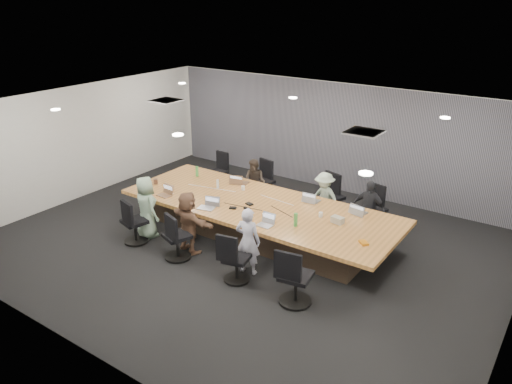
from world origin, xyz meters
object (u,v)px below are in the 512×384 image
Objects in this scene: chair_0 at (218,175)px; laptop_5 at (206,208)px; bottle_clear at (218,184)px; person_6 at (248,241)px; bottle_green_left at (197,171)px; chair_6 at (237,262)px; mug_brown at (156,181)px; person_4 at (146,207)px; chair_4 at (135,225)px; chair_2 at (331,201)px; laptop_1 at (241,183)px; person_1 at (255,182)px; snack_packet at (364,243)px; chair_5 at (177,240)px; person_2 at (324,198)px; conference_table at (259,219)px; laptop_4 at (164,196)px; canvas_bag at (337,220)px; bottle_green_right at (296,220)px; chair_7 at (296,280)px; person_5 at (189,222)px; person_3 at (368,208)px; laptop_3 at (358,212)px; laptop_2 at (312,200)px; chair_3 at (374,213)px; laptop_6 at (265,226)px; stapler at (247,209)px.

laptop_5 is (1.70, -2.50, 0.38)m from chair_0.
laptop_5 is 1.17m from bottle_clear.
person_6 is at bearing -34.48° from laptop_5.
bottle_green_left is at bearing 122.54° from laptop_5.
mug_brown is at bearing 145.44° from chair_6.
chair_4 is at bearing 104.77° from person_4.
chair_2 is (3.31, 0.00, 0.07)m from chair_0.
person_6 reaches higher than laptop_1.
snack_packet is at bearing -33.56° from person_1.
chair_5 is 0.96m from laptop_5.
chair_5 is at bearing -35.27° from mug_brown.
conference_table is at bearing -109.92° from person_2.
snack_packet reaches higher than laptop_4.
chair_4 is 2.33m from bottle_green_left.
chair_2 is 1.87m from canvas_bag.
chair_4 is 4.68m from snack_packet.
chair_4 is 1.04× the size of chair_6.
person_1 reaches higher than bottle_green_right.
mug_brown is (-0.70, 0.43, 0.05)m from laptop_4.
conference_table is at bearing 128.57° from chair_7.
chair_6 is at bearing 177.31° from person_5.
person_5 is (-2.68, 0.35, 0.21)m from chair_7.
mug_brown is (-4.54, -1.72, 0.17)m from person_3.
bottle_green_left is at bearing -153.16° from person_1.
person_3 reaches higher than bottle_green_left.
person_5 is 3.43m from snack_packet.
chair_6 is 0.60× the size of person_3.
laptop_1 is at bearing -98.29° from person_4.
chair_7 is 0.72× the size of person_2.
person_6 is 2.54m from bottle_clear.
mug_brown reaches higher than laptop_3.
chair_2 reaches higher than laptop_2.
person_2 is 5.11× the size of canvas_bag.
person_2 is at bearing 32.31° from chair_3.
person_3 reaches higher than laptop_6.
mug_brown is (-2.65, -0.37, 0.40)m from conference_table.
chair_6 is 3.51m from person_1.
bottle_green_left is (-1.42, 1.92, 0.22)m from person_5.
person_1 is 2.85m from person_4.
mug_brown is 0.62× the size of snack_packet.
bottle_green_right is (0.49, 1.23, 0.49)m from chair_6.
chair_2 is at bearing -117.75° from person_4.
laptop_1 and laptop_6 have the same top height.
chair_3 is 2.29× the size of laptop_5.
bottle_green_right is at bearing -3.91° from laptop_5.
person_6 reaches higher than bottle_green_left.
person_2 is 1.05m from person_3.
person_1 is at bearing 129.89° from stapler.
chair_4 reaches higher than laptop_5.
chair_0 is 4.26m from bottle_green_right.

